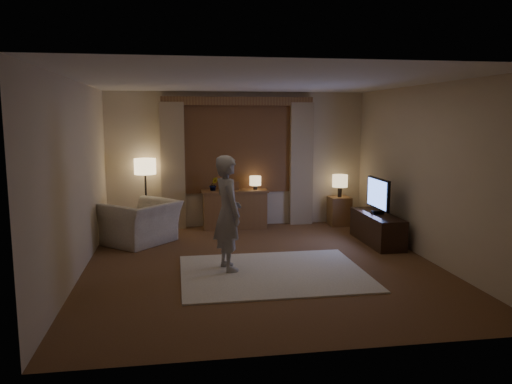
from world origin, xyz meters
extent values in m
cube|color=brown|center=(0.00, 0.00, -0.01)|extent=(5.00, 5.50, 0.02)
cube|color=silver|center=(0.00, 0.00, 2.61)|extent=(5.00, 5.50, 0.02)
cube|color=beige|center=(0.00, 2.76, 1.30)|extent=(5.00, 0.02, 2.60)
cube|color=beige|center=(0.00, -2.76, 1.30)|extent=(5.00, 0.02, 2.60)
cube|color=beige|center=(-2.51, 0.00, 1.30)|extent=(0.02, 5.50, 2.60)
cube|color=beige|center=(2.51, 0.00, 1.30)|extent=(0.02, 5.50, 2.60)
cube|color=black|center=(0.00, 2.73, 1.55)|extent=(2.00, 0.01, 1.70)
cube|color=brown|center=(0.00, 2.72, 1.55)|extent=(2.08, 0.04, 1.78)
cube|color=tan|center=(-1.25, 2.65, 1.20)|extent=(0.45, 0.12, 2.40)
cube|color=tan|center=(1.25, 2.65, 1.20)|extent=(0.45, 0.12, 2.40)
cube|color=brown|center=(0.00, 2.67, 2.42)|extent=(2.90, 0.14, 0.16)
cube|color=#F2E6CC|center=(0.09, -0.42, 0.01)|extent=(2.50, 2.00, 0.02)
cube|color=brown|center=(-0.09, 2.50, 0.35)|extent=(1.20, 0.40, 0.70)
cube|color=brown|center=(-0.09, 2.50, 0.80)|extent=(0.16, 0.02, 0.20)
imported|color=#999999|center=(-0.49, 2.50, 0.85)|extent=(0.17, 0.13, 0.30)
cylinder|color=black|center=(0.31, 2.50, 0.76)|extent=(0.08, 0.08, 0.12)
cylinder|color=beige|center=(0.31, 2.50, 0.91)|extent=(0.22, 0.22, 0.18)
cylinder|color=black|center=(-1.76, 2.50, 0.01)|extent=(0.29, 0.29, 0.03)
cylinder|color=black|center=(-1.76, 2.50, 0.54)|extent=(0.04, 0.04, 1.08)
cylinder|color=beige|center=(-1.76, 2.50, 1.22)|extent=(0.40, 0.40, 0.29)
imported|color=beige|center=(-1.79, 1.57, 0.36)|extent=(1.45, 1.46, 0.71)
cube|color=brown|center=(1.98, 2.45, 0.28)|extent=(0.40, 0.40, 0.56)
cylinder|color=black|center=(1.98, 2.45, 0.66)|extent=(0.08, 0.08, 0.20)
cylinder|color=beige|center=(1.98, 2.45, 0.88)|extent=(0.30, 0.30, 0.24)
cube|color=black|center=(2.15, 0.95, 0.25)|extent=(0.45, 1.40, 0.50)
cube|color=black|center=(2.15, 0.95, 0.53)|extent=(0.21, 0.09, 0.06)
cube|color=black|center=(2.15, 0.95, 0.85)|extent=(0.05, 0.84, 0.51)
cube|color=#5D88FF|center=(2.12, 0.95, 0.85)|extent=(0.00, 0.78, 0.46)
imported|color=#9A948E|center=(-0.50, -0.17, 0.81)|extent=(0.50, 0.65, 1.59)
camera|label=1|loc=(-1.20, -6.87, 2.11)|focal=35.00mm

